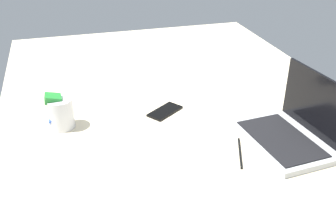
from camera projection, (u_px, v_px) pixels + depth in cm
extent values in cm
cube|color=beige|center=(172.00, 110.00, 172.65)|extent=(180.00, 140.00, 18.00)
cube|color=#B7BABC|center=(284.00, 140.00, 132.51)|extent=(34.91, 25.83, 2.00)
cube|color=black|center=(281.00, 138.00, 131.47)|extent=(30.39, 19.50, 0.40)
cube|color=black|center=(317.00, 105.00, 130.41)|extent=(32.96, 3.92, 21.00)
cylinder|color=silver|center=(61.00, 113.00, 139.77)|extent=(9.00, 9.00, 11.00)
cube|color=blue|center=(57.00, 119.00, 139.92)|extent=(6.65, 5.86, 5.56)
cube|color=#268C33|center=(61.00, 112.00, 139.25)|extent=(6.86, 6.52, 4.95)
cube|color=orange|center=(62.00, 103.00, 139.37)|extent=(5.66, 5.79, 4.83)
cube|color=#268C33|center=(53.00, 99.00, 136.76)|extent=(4.95, 6.09, 4.27)
cube|color=black|center=(165.00, 111.00, 151.76)|extent=(13.70, 15.33, 0.80)
cube|color=black|center=(240.00, 153.00, 127.41)|extent=(16.04, 6.78, 0.60)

